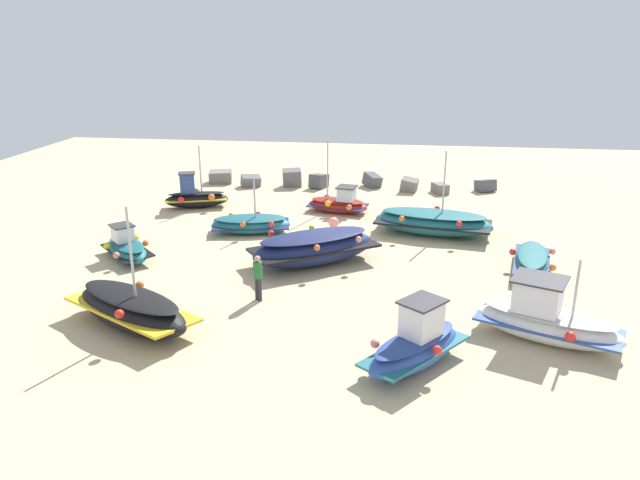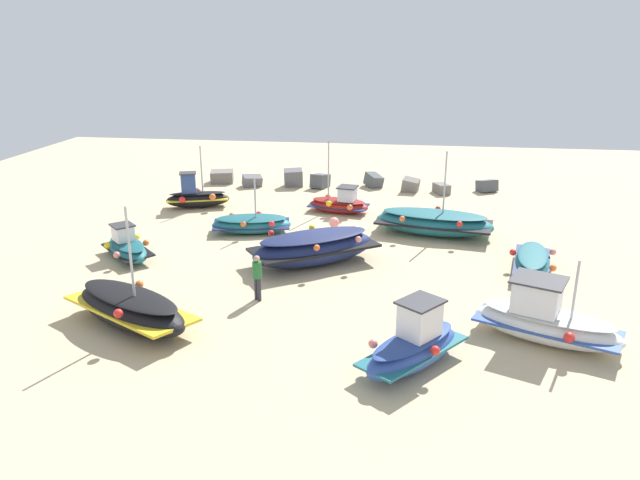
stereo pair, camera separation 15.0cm
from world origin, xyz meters
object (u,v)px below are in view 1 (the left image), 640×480
object	(u,v)px
fishing_boat_5	(251,224)
mooring_buoy_1	(355,231)
fishing_boat_1	(433,222)
fishing_boat_3	(314,247)
fishing_boat_9	(339,203)
mooring_buoy_0	(333,222)
fishing_boat_2	(416,345)
person_walking	(258,275)
fishing_boat_6	(131,309)
fishing_boat_4	(127,248)
fishing_boat_0	(546,320)
fishing_boat_7	(196,197)
fishing_boat_8	(532,261)

from	to	relation	value
fishing_boat_5	mooring_buoy_1	world-z (taller)	fishing_boat_5
fishing_boat_1	fishing_boat_3	size ratio (longest dim) A/B	1.03
fishing_boat_5	fishing_boat_9	size ratio (longest dim) A/B	1.03
fishing_boat_5	mooring_buoy_0	world-z (taller)	fishing_boat_5
fishing_boat_2	person_walking	world-z (taller)	fishing_boat_2
fishing_boat_3	fishing_boat_5	world-z (taller)	fishing_boat_5
fishing_boat_6	person_walking	distance (m)	4.33
fishing_boat_6	fishing_boat_5	bearing A→B (deg)	-68.99
fishing_boat_4	person_walking	bearing A→B (deg)	-162.82
fishing_boat_0	fishing_boat_7	distance (m)	20.04
fishing_boat_6	mooring_buoy_1	distance (m)	11.48
fishing_boat_5	fishing_boat_9	xyz separation A→B (m)	(3.72, 3.97, 0.06)
fishing_boat_6	person_walking	bearing A→B (deg)	-115.42
fishing_boat_1	fishing_boat_9	xyz separation A→B (m)	(-4.73, 3.02, -0.11)
fishing_boat_1	fishing_boat_4	bearing A→B (deg)	31.49
fishing_boat_4	fishing_boat_6	bearing A→B (deg)	160.78
fishing_boat_4	fishing_boat_7	xyz separation A→B (m)	(0.31, 7.87, 0.12)
fishing_boat_5	fishing_boat_0	bearing A→B (deg)	130.04
person_walking	fishing_boat_0	bearing A→B (deg)	117.22
fishing_boat_0	fishing_boat_4	distance (m)	16.45
fishing_boat_4	fishing_boat_0	bearing A→B (deg)	-152.91
fishing_boat_0	mooring_buoy_1	world-z (taller)	fishing_boat_0
fishing_boat_3	fishing_boat_8	xyz separation A→B (m)	(8.59, 0.35, -0.28)
fishing_boat_1	mooring_buoy_0	xyz separation A→B (m)	(-4.66, -0.01, -0.21)
fishing_boat_7	fishing_boat_9	xyz separation A→B (m)	(7.69, 0.14, -0.10)
fishing_boat_3	fishing_boat_5	bearing A→B (deg)	-80.03
mooring_buoy_1	mooring_buoy_0	bearing A→B (deg)	132.13
fishing_boat_9	mooring_buoy_0	bearing A→B (deg)	-77.76
fishing_boat_3	fishing_boat_9	size ratio (longest dim) A/B	1.46
fishing_boat_6	fishing_boat_8	bearing A→B (deg)	-124.62
fishing_boat_6	fishing_boat_0	bearing A→B (deg)	-147.02
fishing_boat_5	mooring_buoy_1	xyz separation A→B (m)	(4.90, -0.30, -0.03)
mooring_buoy_1	fishing_boat_9	bearing A→B (deg)	105.47
fishing_boat_9	person_walking	distance (m)	11.47
fishing_boat_0	fishing_boat_5	world-z (taller)	fishing_boat_0
mooring_buoy_0	fishing_boat_1	bearing A→B (deg)	0.15
fishing_boat_8	person_walking	xyz separation A→B (m)	(-10.01, -4.13, 0.54)
fishing_boat_5	fishing_boat_6	bearing A→B (deg)	70.17
fishing_boat_4	fishing_boat_5	distance (m)	5.89
fishing_boat_2	fishing_boat_4	distance (m)	13.69
fishing_boat_8	fishing_boat_9	bearing A→B (deg)	-118.86
fishing_boat_4	fishing_boat_8	bearing A→B (deg)	-132.42
fishing_boat_4	mooring_buoy_0	size ratio (longest dim) A/B	4.82
fishing_boat_0	fishing_boat_8	distance (m)	5.85
mooring_buoy_0	mooring_buoy_1	size ratio (longest dim) A/B	0.95
fishing_boat_2	fishing_boat_6	distance (m)	8.98
fishing_boat_2	fishing_boat_6	size ratio (longest dim) A/B	0.71
fishing_boat_2	mooring_buoy_1	distance (m)	11.10
fishing_boat_7	fishing_boat_8	xyz separation A→B (m)	(16.06, -7.07, -0.17)
fishing_boat_7	fishing_boat_9	size ratio (longest dim) A/B	0.93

